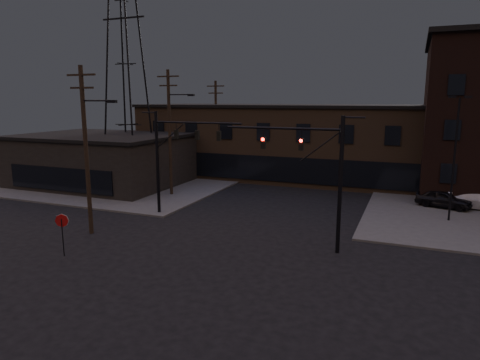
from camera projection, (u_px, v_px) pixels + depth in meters
name	position (u px, v px, depth m)	size (l,w,h in m)	color
ground	(204.00, 263.00, 23.49)	(140.00, 140.00, 0.00)	black
sidewalk_nw	(124.00, 173.00, 51.64)	(30.00, 30.00, 0.15)	#474744
building_row	(316.00, 143.00, 48.23)	(40.00, 12.00, 8.00)	#4E3A29
building_left	(103.00, 161.00, 44.99)	(16.00, 12.00, 5.00)	black
traffic_signal_near	(321.00, 169.00, 24.68)	(7.12, 0.24, 8.00)	black
traffic_signal_far	(172.00, 151.00, 32.33)	(7.12, 0.24, 8.00)	black
stop_sign	(62.00, 225.00, 24.30)	(0.72, 0.33, 2.48)	black
utility_pole_near	(87.00, 147.00, 27.71)	(3.70, 0.28, 11.00)	black
utility_pole_mid	(170.00, 130.00, 38.96)	(3.70, 0.28, 11.50)	black
utility_pole_far	(216.00, 126.00, 50.34)	(2.20, 0.28, 11.00)	black
transmission_tower	(125.00, 64.00, 44.22)	(7.00, 7.00, 25.00)	black
lot_light_a	(455.00, 147.00, 30.39)	(1.50, 0.28, 9.14)	black
parked_car_lot_a	(444.00, 199.00, 34.98)	(1.72, 4.27, 1.45)	black
car_crossing	(307.00, 174.00, 47.14)	(1.71, 4.90, 1.62)	black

